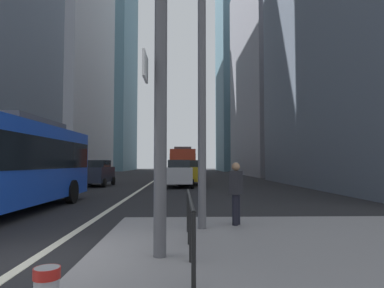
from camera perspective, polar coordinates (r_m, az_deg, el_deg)
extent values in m
plane|color=black|center=(26.41, -7.57, -6.86)|extent=(160.00, 160.00, 0.00)
cube|color=gray|center=(6.18, 27.34, -18.33)|extent=(9.00, 10.00, 0.15)
cube|color=beige|center=(36.36, -5.97, -5.84)|extent=(0.20, 80.00, 0.01)
cube|color=#9E9EA3|center=(60.86, -20.38, 16.57)|extent=(11.28, 24.79, 44.10)
cube|color=slate|center=(87.72, -14.27, 11.32)|extent=(13.27, 22.51, 46.95)
cube|color=gray|center=(54.62, 13.82, 11.75)|extent=(10.79, 23.55, 31.34)
cube|color=slate|center=(82.18, 8.66, 14.87)|extent=(11.76, 16.58, 54.15)
cube|color=#4C4C51|center=(14.51, -26.01, 3.20)|extent=(1.85, 4.22, 0.30)
cylinder|color=black|center=(15.85, -19.18, -7.41)|extent=(0.32, 1.01, 1.00)
cylinder|color=black|center=(16.77, -27.03, -7.00)|extent=(0.32, 1.01, 1.00)
cube|color=red|center=(39.07, -1.53, -3.14)|extent=(2.56, 11.04, 2.75)
cube|color=black|center=(39.07, -1.53, -2.64)|extent=(2.60, 10.82, 1.10)
cube|color=#4C4C51|center=(37.45, -1.53, -0.81)|extent=(1.77, 3.98, 0.30)
cylinder|color=black|center=(42.64, -3.15, -4.78)|extent=(0.31, 1.00, 1.00)
cylinder|color=black|center=(42.64, 0.09, -4.79)|extent=(0.31, 1.00, 1.00)
cylinder|color=black|center=(35.59, -3.48, -5.11)|extent=(0.31, 1.00, 1.00)
cylinder|color=black|center=(35.58, 0.40, -5.11)|extent=(0.31, 1.00, 1.00)
cube|color=red|center=(55.20, -2.15, -3.14)|extent=(2.63, 10.94, 2.75)
cube|color=black|center=(55.20, -2.14, -2.78)|extent=(2.66, 10.72, 1.10)
cube|color=#4C4C51|center=(53.59, -2.17, -1.51)|extent=(1.80, 3.95, 0.30)
cylinder|color=black|center=(58.74, -3.26, -4.33)|extent=(0.31, 1.00, 1.00)
cylinder|color=black|center=(58.70, -0.91, -4.33)|extent=(0.31, 1.00, 1.00)
cylinder|color=black|center=(51.76, -3.55, -4.49)|extent=(0.31, 1.00, 1.00)
cylinder|color=black|center=(51.72, -0.88, -4.50)|extent=(0.31, 1.00, 1.00)
cube|color=#232838|center=(26.97, -15.39, -4.85)|extent=(1.91, 4.21, 1.10)
cube|color=black|center=(27.10, -15.28, -3.13)|extent=(1.57, 2.29, 0.52)
cylinder|color=black|center=(25.40, -14.27, -6.22)|extent=(0.24, 0.65, 0.64)
cylinder|color=black|center=(25.90, -18.19, -6.10)|extent=(0.24, 0.65, 0.64)
cylinder|color=black|center=(28.14, -12.84, -5.93)|extent=(0.24, 0.65, 0.64)
cylinder|color=black|center=(28.60, -16.41, -5.83)|extent=(0.24, 0.65, 0.64)
cube|color=silver|center=(24.89, -2.29, -5.11)|extent=(1.94, 4.20, 1.10)
cube|color=black|center=(24.72, -2.27, -3.25)|extent=(1.58, 2.29, 0.52)
cylinder|color=black|center=(26.30, -4.38, -6.20)|extent=(0.24, 0.65, 0.64)
cylinder|color=black|center=(26.36, -0.39, -6.20)|extent=(0.24, 0.65, 0.64)
cylinder|color=black|center=(23.50, -4.42, -6.57)|extent=(0.24, 0.65, 0.64)
cylinder|color=black|center=(23.56, 0.04, -6.57)|extent=(0.24, 0.65, 0.64)
cube|color=gold|center=(27.78, -0.01, -4.91)|extent=(1.98, 4.42, 1.10)
cube|color=black|center=(27.61, -0.01, -3.24)|extent=(1.60, 2.41, 0.52)
cylinder|color=black|center=(29.30, -1.75, -5.89)|extent=(0.25, 0.65, 0.64)
cylinder|color=black|center=(29.27, 1.83, -5.89)|extent=(0.25, 0.65, 0.64)
cylinder|color=black|center=(26.36, -2.05, -6.20)|extent=(0.25, 0.65, 0.64)
cylinder|color=black|center=(26.33, 1.94, -6.20)|extent=(0.25, 0.65, 0.64)
cylinder|color=#515156|center=(6.13, -5.18, 10.26)|extent=(0.22, 0.22, 6.00)
cube|color=white|center=(6.03, -7.70, 12.48)|extent=(0.04, 0.60, 0.44)
cylinder|color=#56565B|center=(8.79, 1.63, 12.85)|extent=(0.20, 0.20, 8.00)
cylinder|color=#B21E19|center=(2.93, -22.77, -18.97)|extent=(0.20, 0.20, 0.08)
cylinder|color=black|center=(4.55, 0.27, -17.21)|extent=(0.06, 0.06, 0.95)
cylinder|color=black|center=(5.73, -0.18, -14.27)|extent=(0.06, 0.06, 0.95)
cylinder|color=black|center=(6.92, -0.46, -12.34)|extent=(0.06, 0.06, 0.95)
cylinder|color=black|center=(8.11, -0.66, -10.97)|extent=(0.06, 0.06, 0.95)
cylinder|color=black|center=(6.25, -0.33, -8.92)|extent=(0.06, 3.63, 0.06)
cylinder|color=black|center=(9.16, 7.45, -10.58)|extent=(0.15, 0.15, 0.78)
cylinder|color=black|center=(9.02, 7.10, -10.71)|extent=(0.15, 0.15, 0.78)
cube|color=#232328|center=(9.03, 7.25, -6.30)|extent=(0.39, 0.45, 0.60)
sphere|color=#9E7556|center=(9.01, 7.23, -3.72)|extent=(0.21, 0.21, 0.21)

